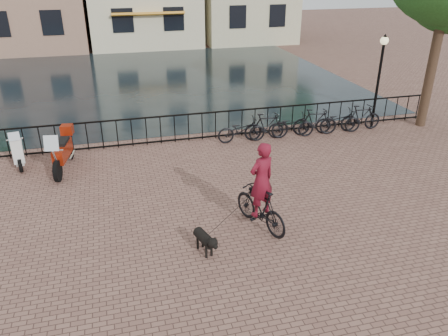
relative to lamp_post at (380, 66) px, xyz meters
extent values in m
plane|color=brown|center=(-7.20, -7.60, -2.38)|extent=(100.00, 100.00, 0.00)
plane|color=black|center=(-7.20, 9.70, -2.38)|extent=(20.00, 20.00, 0.00)
cube|color=black|center=(-7.20, 0.40, -1.38)|extent=(20.00, 0.05, 0.05)
cube|color=black|center=(-7.20, 0.40, -2.30)|extent=(20.00, 0.05, 0.05)
cube|color=orange|center=(-6.70, 17.70, 0.22)|extent=(5.00, 0.60, 0.15)
cylinder|color=black|center=(2.00, -0.30, 0.42)|extent=(0.36, 0.36, 5.60)
cylinder|color=black|center=(4.80, 19.40, 0.60)|extent=(0.36, 0.36, 5.95)
cylinder|color=black|center=(0.00, 0.00, -0.78)|extent=(0.10, 0.10, 3.20)
sphere|color=beige|center=(0.00, 0.00, 0.92)|extent=(0.30, 0.30, 0.30)
imported|color=black|center=(-6.57, -5.63, -1.81)|extent=(1.17, 1.96, 1.14)
imported|color=maroon|center=(-6.57, -5.63, -0.90)|extent=(0.95, 0.79, 2.23)
imported|color=black|center=(-5.40, -0.20, -1.93)|extent=(1.75, 0.69, 0.90)
imported|color=black|center=(-4.45, -0.20, -1.88)|extent=(1.68, 0.54, 1.00)
imported|color=black|center=(-3.50, -0.20, -1.93)|extent=(1.77, 0.79, 0.90)
imported|color=black|center=(-2.55, -0.20, -1.88)|extent=(1.72, 0.74, 1.00)
imported|color=black|center=(-1.60, -0.20, -1.93)|extent=(1.79, 0.85, 0.90)
imported|color=black|center=(-0.65, -0.20, -1.88)|extent=(1.67, 0.48, 1.00)
camera|label=1|loc=(-9.72, -14.17, 3.54)|focal=35.00mm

